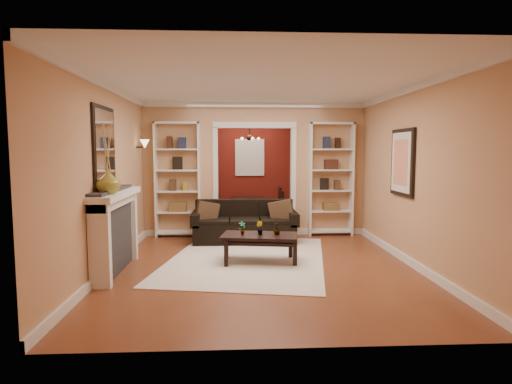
{
  "coord_description": "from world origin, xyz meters",
  "views": [
    {
      "loc": [
        -0.42,
        -7.59,
        1.73
      ],
      "look_at": [
        -0.07,
        -0.8,
        1.07
      ],
      "focal_mm": 30.0,
      "sensor_mm": 36.0,
      "label": 1
    }
  ],
  "objects": [
    {
      "name": "bookshelf_left",
      "position": [
        -1.55,
        1.03,
        1.15
      ],
      "size": [
        0.9,
        0.3,
        2.3
      ],
      "primitive_type": "cube",
      "color": "white",
      "rests_on": "floor"
    },
    {
      "name": "dining_window",
      "position": [
        0.0,
        3.93,
        1.55
      ],
      "size": [
        0.78,
        0.03,
        0.98
      ],
      "primitive_type": "cube",
      "color": "#8CA5CC",
      "rests_on": "wall_back"
    },
    {
      "name": "dining_table",
      "position": [
        -0.05,
        2.79,
        0.27
      ],
      "size": [
        1.53,
        0.86,
        0.54
      ],
      "primitive_type": "imported",
      "rotation": [
        0.0,
        0.0,
        1.57
      ],
      "color": "black",
      "rests_on": "floor"
    },
    {
      "name": "mirror",
      "position": [
        -2.23,
        -1.5,
        1.8
      ],
      "size": [
        0.03,
        0.95,
        1.1
      ],
      "primitive_type": "cube",
      "color": "silver",
      "rests_on": "wall_left"
    },
    {
      "name": "plant_right",
      "position": [
        0.24,
        -1.07,
        0.53
      ],
      "size": [
        0.15,
        0.15,
        0.19
      ],
      "primitive_type": "imported",
      "rotation": [
        0.0,
        0.0,
        3.98
      ],
      "color": "#336626",
      "rests_on": "coffee_table"
    },
    {
      "name": "wall_back",
      "position": [
        0.0,
        4.0,
        1.35
      ],
      "size": [
        8.0,
        0.0,
        8.0
      ],
      "primitive_type": "plane",
      "rotation": [
        1.57,
        0.0,
        0.0
      ],
      "color": "tan",
      "rests_on": "ground"
    },
    {
      "name": "dining_chair_sw",
      "position": [
        -0.6,
        3.09,
        0.43
      ],
      "size": [
        0.55,
        0.55,
        0.86
      ],
      "primitive_type": "cube",
      "rotation": [
        0.0,
        0.0,
        1.2
      ],
      "color": "black",
      "rests_on": "floor"
    },
    {
      "name": "partition_wall",
      "position": [
        0.0,
        1.2,
        1.35
      ],
      "size": [
        4.5,
        0.15,
        2.7
      ],
      "primitive_type": "cube",
      "color": "tan",
      "rests_on": "floor"
    },
    {
      "name": "wall_left",
      "position": [
        -2.25,
        0.0,
        1.35
      ],
      "size": [
        0.0,
        8.0,
        8.0
      ],
      "primitive_type": "plane",
      "rotation": [
        1.57,
        0.0,
        1.57
      ],
      "color": "tan",
      "rests_on": "ground"
    },
    {
      "name": "dining_chair_se",
      "position": [
        0.5,
        3.09,
        0.42
      ],
      "size": [
        0.54,
        0.54,
        0.84
      ],
      "primitive_type": "cube",
      "rotation": [
        0.0,
        0.0,
        -1.17
      ],
      "color": "black",
      "rests_on": "floor"
    },
    {
      "name": "red_back_panel",
      "position": [
        0.0,
        3.97,
        1.32
      ],
      "size": [
        4.44,
        0.04,
        2.64
      ],
      "primitive_type": "cube",
      "color": "maroon",
      "rests_on": "floor"
    },
    {
      "name": "wall_sconce",
      "position": [
        -2.15,
        0.55,
        1.83
      ],
      "size": [
        0.18,
        0.18,
        0.22
      ],
      "primitive_type": "cube",
      "color": "#FFE0A5",
      "rests_on": "wall_left"
    },
    {
      "name": "area_rug",
      "position": [
        -0.22,
        -0.86,
        0.01
      ],
      "size": [
        2.97,
        3.74,
        0.01
      ],
      "primitive_type": "cube",
      "rotation": [
        0.0,
        0.0,
        -0.18
      ],
      "color": "white",
      "rests_on": "floor"
    },
    {
      "name": "pillow_left",
      "position": [
        -0.93,
        0.43,
        0.59
      ],
      "size": [
        0.42,
        0.27,
        0.41
      ],
      "primitive_type": "cube",
      "rotation": [
        0.0,
        0.0,
        0.41
      ],
      "color": "brown",
      "rests_on": "sofa"
    },
    {
      "name": "ceiling",
      "position": [
        0.0,
        0.0,
        2.7
      ],
      "size": [
        8.0,
        8.0,
        0.0
      ],
      "primitive_type": "plane",
      "rotation": [
        3.14,
        0.0,
        0.0
      ],
      "color": "white",
      "rests_on": "ground"
    },
    {
      "name": "vase",
      "position": [
        -2.09,
        -1.86,
        1.33
      ],
      "size": [
        0.38,
        0.38,
        0.34
      ],
      "primitive_type": "imported",
      "rotation": [
        0.0,
        0.0,
        -0.22
      ],
      "color": "olive",
      "rests_on": "fireplace"
    },
    {
      "name": "bookshelf_right",
      "position": [
        1.55,
        1.03,
        1.15
      ],
      "size": [
        0.9,
        0.3,
        2.3
      ],
      "primitive_type": "cube",
      "color": "white",
      "rests_on": "floor"
    },
    {
      "name": "plant_left",
      "position": [
        -0.3,
        -1.07,
        0.54
      ],
      "size": [
        0.13,
        0.11,
        0.21
      ],
      "primitive_type": "imported",
      "rotation": [
        0.0,
        0.0,
        0.38
      ],
      "color": "#336626",
      "rests_on": "coffee_table"
    },
    {
      "name": "chandelier",
      "position": [
        0.0,
        2.7,
        2.02
      ],
      "size": [
        0.5,
        0.5,
        0.3
      ],
      "primitive_type": "cube",
      "color": "#311C16",
      "rests_on": "ceiling"
    },
    {
      "name": "pillow_right",
      "position": [
        0.48,
        0.43,
        0.6
      ],
      "size": [
        0.46,
        0.26,
        0.44
      ],
      "primitive_type": "cube",
      "rotation": [
        0.0,
        0.0,
        -0.31
      ],
      "color": "brown",
      "rests_on": "sofa"
    },
    {
      "name": "plant_center",
      "position": [
        -0.03,
        -1.07,
        0.54
      ],
      "size": [
        0.14,
        0.15,
        0.21
      ],
      "primitive_type": "imported",
      "rotation": [
        0.0,
        0.0,
        2.23
      ],
      "color": "#336626",
      "rests_on": "coffee_table"
    },
    {
      "name": "dining_chair_ne",
      "position": [
        0.5,
        2.49,
        0.4
      ],
      "size": [
        0.48,
        0.48,
        0.81
      ],
      "primitive_type": "cube",
      "rotation": [
        0.0,
        0.0,
        -1.33
      ],
      "color": "black",
      "rests_on": "floor"
    },
    {
      "name": "dining_chair_nw",
      "position": [
        -0.6,
        2.49,
        0.46
      ],
      "size": [
        0.57,
        0.57,
        0.92
      ],
      "primitive_type": "cube",
      "rotation": [
        0.0,
        0.0,
        1.86
      ],
      "color": "black",
      "rests_on": "floor"
    },
    {
      "name": "wall_front",
      "position": [
        0.0,
        -4.0,
        1.35
      ],
      "size": [
        8.0,
        0.0,
        8.0
      ],
      "primitive_type": "plane",
      "rotation": [
        -1.57,
        0.0,
        0.0
      ],
      "color": "tan",
      "rests_on": "ground"
    },
    {
      "name": "framed_art",
      "position": [
        2.21,
        -1.0,
        1.55
      ],
      "size": [
        0.04,
        0.85,
        1.05
      ],
      "primitive_type": "cube",
      "color": "black",
      "rests_on": "wall_right"
    },
    {
      "name": "floor",
      "position": [
        0.0,
        0.0,
        0.0
      ],
      "size": [
        8.0,
        8.0,
        0.0
      ],
      "primitive_type": "plane",
      "color": "brown",
      "rests_on": "ground"
    },
    {
      "name": "wall_right",
      "position": [
        2.25,
        0.0,
        1.35
      ],
      "size": [
        0.0,
        8.0,
        8.0
      ],
      "primitive_type": "plane",
      "rotation": [
        1.57,
        0.0,
        -1.57
      ],
      "color": "tan",
      "rests_on": "ground"
    },
    {
      "name": "coffee_table",
      "position": [
        -0.03,
        -1.07,
        0.22
      ],
      "size": [
        1.24,
        0.81,
        0.44
      ],
      "primitive_type": "cube",
      "rotation": [
        0.0,
        0.0,
        -0.16
      ],
      "color": "black",
      "rests_on": "floor"
    },
    {
      "name": "fireplace",
      "position": [
        -2.09,
        -1.5,
        0.58
      ],
      "size": [
        0.32,
        1.7,
        1.16
      ],
      "primitive_type": "cube",
      "color": "white",
      "rests_on": "floor"
    },
    {
      "name": "sofa",
      "position": [
        -0.23,
        0.45,
        0.39
      ],
      "size": [
        1.99,
        0.86,
        0.78
      ],
      "primitive_type": "cube",
      "color": "black",
      "rests_on": "floor"
    }
  ]
}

